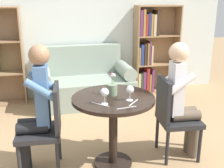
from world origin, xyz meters
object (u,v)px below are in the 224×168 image
(wine_glass_left, at_px, (105,93))
(couch, at_px, (85,84))
(person_left, at_px, (35,109))
(person_right, at_px, (182,98))
(chair_right, at_px, (173,114))
(flower_vase, at_px, (112,88))
(bookshelf_right, at_px, (150,50))
(wine_glass_right, at_px, (130,90))
(chair_left, at_px, (46,126))

(wine_glass_left, bearing_deg, couch, 86.52)
(person_left, height_order, person_right, person_left)
(chair_right, bearing_deg, person_left, 93.09)
(chair_right, relative_size, wine_glass_left, 5.74)
(person_left, xyz_separation_m, flower_vase, (0.76, -0.02, 0.15))
(couch, bearing_deg, person_right, -68.24)
(bookshelf_right, distance_m, chair_right, 2.22)
(couch, relative_size, flower_vase, 6.81)
(person_left, distance_m, wine_glass_right, 0.93)
(person_right, bearing_deg, person_left, 92.67)
(person_left, bearing_deg, chair_left, 85.98)
(chair_right, bearing_deg, wine_glass_right, 110.67)
(flower_vase, bearing_deg, bookshelf_right, 59.33)
(wine_glass_left, bearing_deg, bookshelf_right, 59.44)
(bookshelf_right, bearing_deg, person_left, -134.05)
(chair_left, height_order, chair_right, same)
(wine_glass_right, xyz_separation_m, flower_vase, (-0.12, 0.19, -0.03))
(person_right, distance_m, wine_glass_left, 0.91)
(chair_left, bearing_deg, person_right, 92.95)
(person_left, distance_m, wine_glass_left, 0.70)
(bookshelf_right, height_order, flower_vase, bookshelf_right)
(wine_glass_left, relative_size, wine_glass_right, 1.06)
(chair_left, height_order, flower_vase, flower_vase)
(chair_right, height_order, wine_glass_right, wine_glass_right)
(couch, distance_m, bookshelf_right, 1.35)
(couch, distance_m, person_left, 1.98)
(chair_left, relative_size, person_right, 0.71)
(flower_vase, bearing_deg, wine_glass_left, -119.56)
(person_right, relative_size, wine_glass_left, 8.12)
(person_right, xyz_separation_m, wine_glass_right, (-0.62, -0.12, 0.18))
(couch, height_order, person_left, person_left)
(bookshelf_right, relative_size, wine_glass_right, 10.55)
(chair_left, relative_size, wine_glass_right, 6.10)
(wine_glass_left, height_order, wine_glass_right, wine_glass_left)
(chair_right, bearing_deg, flower_vase, 91.28)
(wine_glass_left, bearing_deg, wine_glass_right, 8.22)
(person_right, xyz_separation_m, flower_vase, (-0.74, 0.07, 0.15))
(chair_left, relative_size, chair_right, 1.00)
(couch, distance_m, chair_right, 1.99)
(bookshelf_right, bearing_deg, flower_vase, -120.67)
(bookshelf_right, distance_m, person_right, 2.20)
(person_right, height_order, flower_vase, person_right)
(bookshelf_right, distance_m, wine_glass_left, 2.68)
(flower_vase, bearing_deg, person_left, 178.60)
(bookshelf_right, relative_size, wine_glass_left, 9.92)
(bookshelf_right, xyz_separation_m, wine_glass_right, (-1.11, -2.27, 0.09))
(couch, height_order, person_right, person_right)
(couch, bearing_deg, person_left, -112.75)
(chair_right, xyz_separation_m, person_right, (0.09, -0.02, 0.18))
(chair_left, bearing_deg, person_left, -94.02)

